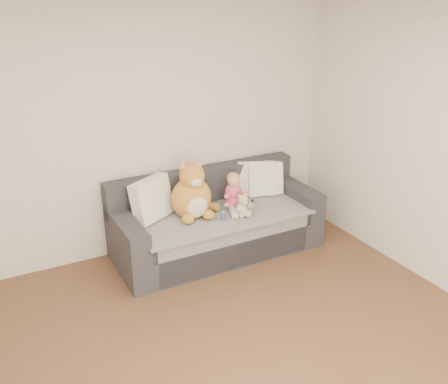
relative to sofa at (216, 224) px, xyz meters
name	(u,v)px	position (x,y,z in m)	size (l,w,h in m)	color
room_shell	(234,207)	(-0.70, -1.64, 0.99)	(5.00, 5.00, 5.00)	brown
sofa	(216,224)	(0.00, 0.00, 0.00)	(2.20, 0.94, 0.85)	#28282D
cushion_left	(152,199)	(-0.67, 0.12, 0.38)	(0.51, 0.41, 0.44)	white
cushion_right_back	(256,178)	(0.61, 0.18, 0.36)	(0.46, 0.35, 0.40)	white
cushion_right_front	(265,179)	(0.70, 0.14, 0.35)	(0.43, 0.27, 0.38)	white
toddler	(234,194)	(0.19, -0.06, 0.33)	(0.28, 0.42, 0.41)	#D54B4C
plush_cat	(192,195)	(-0.28, -0.02, 0.40)	(0.52, 0.44, 0.65)	#AC7226
teddy_bear	(243,207)	(0.19, -0.26, 0.26)	(0.20, 0.15, 0.25)	tan
plush_cow	(248,207)	(0.25, -0.24, 0.24)	(0.15, 0.23, 0.18)	white
sippy_cup	(223,215)	(-0.04, -0.25, 0.22)	(0.09, 0.06, 0.10)	#5B3DA7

